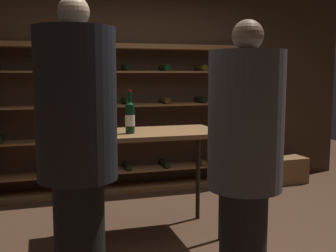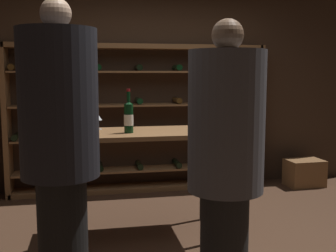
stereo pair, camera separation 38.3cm
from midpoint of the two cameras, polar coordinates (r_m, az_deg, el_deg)
ground_plane at (r=3.87m, az=1.13°, el=-15.82°), size 10.14×10.14×0.00m
back_wall at (r=5.57m, az=-5.49°, el=6.69°), size 5.95×0.10×2.94m
wine_rack at (r=5.35m, az=-7.61°, el=0.89°), size 3.28×0.32×1.88m
tasting_table at (r=3.83m, az=-5.65°, el=-2.29°), size 1.32×0.69×0.99m
person_guest_blue_shirt at (r=2.68m, az=-16.35°, el=-2.16°), size 0.49×0.49×1.98m
person_guest_khaki at (r=2.62m, az=6.39°, el=-3.92°), size 0.47×0.47×1.84m
wine_crate at (r=6.01m, az=14.26°, el=-5.85°), size 0.49×0.36×0.36m
wine_bottle_green_slim at (r=3.69m, az=-8.20°, el=1.17°), size 0.08×0.08×0.39m
wine_bottle_gold_foil at (r=3.69m, az=-14.06°, el=0.98°), size 0.08×0.08×0.38m
wine_glass_stemmed_center at (r=3.94m, az=-12.56°, el=0.95°), size 0.07×0.07×0.15m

